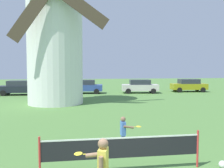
% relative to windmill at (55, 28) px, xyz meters
% --- Properties ---
extents(windmill, '(8.23, 5.16, 12.88)m').
position_rel_windmill_xyz_m(windmill, '(0.00, 0.00, 0.00)').
color(windmill, white).
rests_on(windmill, ground_plane).
extents(tennis_net, '(4.57, 0.06, 1.10)m').
position_rel_windmill_xyz_m(tennis_net, '(2.94, -13.77, -5.48)').
color(tennis_net, red).
rests_on(tennis_net, ground_plane).
extents(player_near, '(0.77, 0.75, 1.47)m').
position_rel_windmill_xyz_m(player_near, '(2.19, -15.40, -5.33)').
color(player_near, '#9E937F').
rests_on(player_near, ground_plane).
extents(player_far, '(0.73, 0.45, 1.21)m').
position_rel_windmill_xyz_m(player_far, '(3.33, -12.01, -5.47)').
color(player_far, slate).
rests_on(player_far, ground_plane).
extents(stray_ball, '(0.23, 0.23, 0.23)m').
position_rel_windmill_xyz_m(stray_ball, '(5.88, -13.97, -6.05)').
color(stray_ball, silver).
rests_on(stray_ball, ground_plane).
extents(parked_car_black, '(4.56, 2.02, 1.56)m').
position_rel_windmill_xyz_m(parked_car_black, '(-4.34, 7.01, -5.35)').
color(parked_car_black, '#1E232D').
rests_on(parked_car_black, ground_plane).
extents(parked_car_blue, '(4.16, 2.27, 1.56)m').
position_rel_windmill_xyz_m(parked_car_blue, '(2.67, 7.65, -5.35)').
color(parked_car_blue, '#334C99').
rests_on(parked_car_blue, ground_plane).
extents(parked_car_cream, '(4.37, 2.30, 1.56)m').
position_rel_windmill_xyz_m(parked_car_cream, '(9.03, 7.08, -5.35)').
color(parked_car_cream, silver).
rests_on(parked_car_cream, ground_plane).
extents(parked_car_mustard, '(4.36, 2.15, 1.56)m').
position_rel_windmill_xyz_m(parked_car_mustard, '(15.39, 7.70, -5.35)').
color(parked_car_mustard, '#999919').
rests_on(parked_car_mustard, ground_plane).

